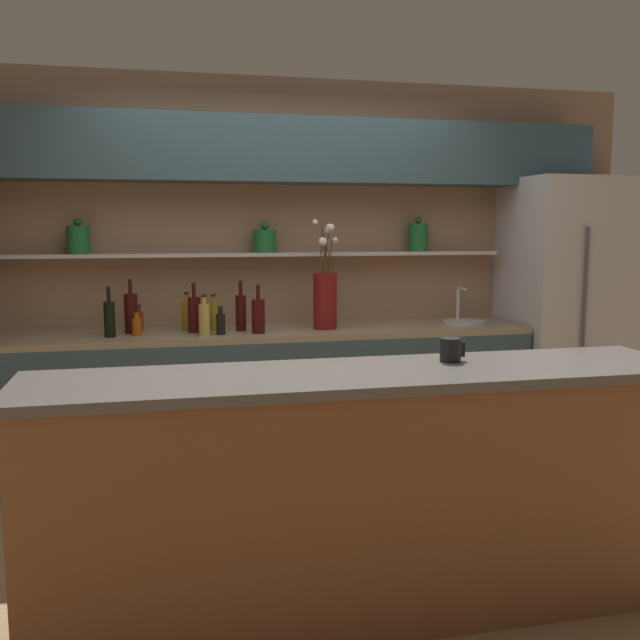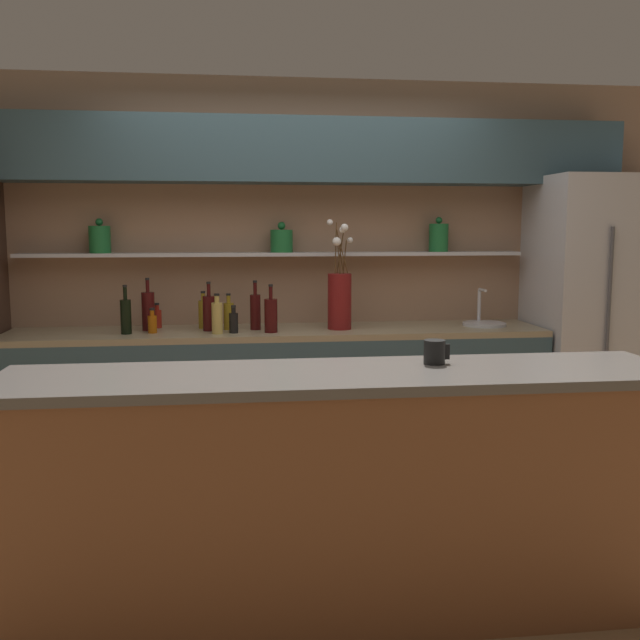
% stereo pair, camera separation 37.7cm
% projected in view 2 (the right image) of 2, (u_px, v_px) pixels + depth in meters
% --- Properties ---
extents(ground_plane, '(12.00, 12.00, 0.00)m').
position_uv_depth(ground_plane, '(323.00, 542.00, 3.63)').
color(ground_plane, olive).
extents(back_wall_unit, '(5.20, 0.44, 2.60)m').
position_uv_depth(back_wall_unit, '(294.00, 233.00, 4.93)').
color(back_wall_unit, '#937056').
rests_on(back_wall_unit, ground_plane).
extents(back_counter_unit, '(3.53, 0.62, 0.92)m').
position_uv_depth(back_counter_unit, '(279.00, 397.00, 4.77)').
color(back_counter_unit, '#334C56').
rests_on(back_counter_unit, ground_plane).
extents(island_counter, '(2.73, 0.61, 1.02)m').
position_uv_depth(island_counter, '(344.00, 493.00, 2.91)').
color(island_counter, brown).
rests_on(island_counter, ground_plane).
extents(refrigerator, '(0.95, 0.73, 1.93)m').
position_uv_depth(refrigerator, '(603.00, 318.00, 4.95)').
color(refrigerator, '#B7B7BC').
rests_on(refrigerator, ground_plane).
extents(flower_vase, '(0.17, 0.18, 0.72)m').
position_uv_depth(flower_vase, '(340.00, 297.00, 4.70)').
color(flower_vase, maroon).
rests_on(flower_vase, back_counter_unit).
extents(sink_fixture, '(0.30, 0.30, 0.25)m').
position_uv_depth(sink_fixture, '(484.00, 322.00, 4.89)').
color(sink_fixture, '#B7B7BC').
rests_on(sink_fixture, back_counter_unit).
extents(bottle_wine_0, '(0.08, 0.08, 0.31)m').
position_uv_depth(bottle_wine_0, '(271.00, 315.00, 4.56)').
color(bottle_wine_0, '#380C0C').
rests_on(bottle_wine_0, back_counter_unit).
extents(bottle_wine_1, '(0.08, 0.08, 0.35)m').
position_uv_depth(bottle_wine_1, '(148.00, 311.00, 4.64)').
color(bottle_wine_1, '#380C0C').
rests_on(bottle_wine_1, back_counter_unit).
extents(bottle_wine_2, '(0.08, 0.08, 0.32)m').
position_uv_depth(bottle_wine_2, '(209.00, 313.00, 4.63)').
color(bottle_wine_2, '#380C0C').
rests_on(bottle_wine_2, back_counter_unit).
extents(bottle_wine_3, '(0.07, 0.07, 0.33)m').
position_uv_depth(bottle_wine_3, '(255.00, 311.00, 4.68)').
color(bottle_wine_3, '#380C0C').
rests_on(bottle_wine_3, back_counter_unit).
extents(bottle_oil_4, '(0.07, 0.07, 0.24)m').
position_uv_depth(bottle_oil_4, '(229.00, 315.00, 4.69)').
color(bottle_oil_4, olive).
rests_on(bottle_oil_4, back_counter_unit).
extents(bottle_spirit_5, '(0.07, 0.07, 0.26)m').
position_uv_depth(bottle_spirit_5, '(217.00, 317.00, 4.50)').
color(bottle_spirit_5, tan).
rests_on(bottle_spirit_5, back_counter_unit).
extents(bottle_sauce_6, '(0.06, 0.06, 0.17)m').
position_uv_depth(bottle_sauce_6, '(157.00, 318.00, 4.77)').
color(bottle_sauce_6, maroon).
rests_on(bottle_sauce_6, back_counter_unit).
extents(bottle_wine_7, '(0.07, 0.07, 0.31)m').
position_uv_depth(bottle_wine_7, '(126.00, 316.00, 4.49)').
color(bottle_wine_7, black).
rests_on(bottle_wine_7, back_counter_unit).
extents(bottle_sauce_8, '(0.06, 0.06, 0.18)m').
position_uv_depth(bottle_sauce_8, '(234.00, 322.00, 4.54)').
color(bottle_sauce_8, black).
rests_on(bottle_sauce_8, back_counter_unit).
extents(bottle_oil_9, '(0.06, 0.06, 0.25)m').
position_uv_depth(bottle_oil_9, '(203.00, 313.00, 4.74)').
color(bottle_oil_9, olive).
rests_on(bottle_oil_9, back_counter_unit).
extents(bottle_sauce_10, '(0.06, 0.06, 0.16)m').
position_uv_depth(bottle_sauce_10, '(152.00, 323.00, 4.54)').
color(bottle_sauce_10, '#9E4C0A').
rests_on(bottle_sauce_10, back_counter_unit).
extents(coffee_mug, '(0.11, 0.09, 0.10)m').
position_uv_depth(coffee_mug, '(435.00, 352.00, 2.99)').
color(coffee_mug, black).
rests_on(coffee_mug, island_counter).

